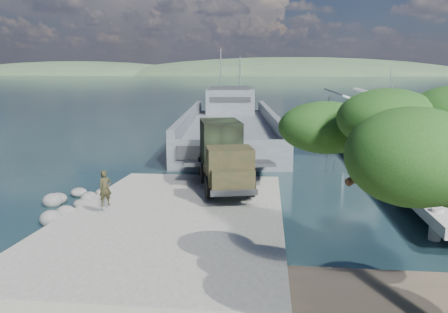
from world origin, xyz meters
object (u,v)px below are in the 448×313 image
(military_truck, at_px, (223,154))
(soldier, at_px, (106,196))
(landing_craft, at_px, (230,131))
(sailboat_near, at_px, (390,127))
(sailboat_far, at_px, (387,121))
(pier, at_px, (368,133))

(military_truck, xyz_separation_m, soldier, (-4.88, -5.79, -0.95))
(landing_craft, xyz_separation_m, sailboat_near, (18.54, 9.49, -0.54))
(soldier, bearing_deg, sailboat_far, 16.91)
(soldier, height_order, sailboat_near, sailboat_near)
(pier, xyz_separation_m, soldier, (-16.14, -20.30, -0.27))
(pier, height_order, landing_craft, landing_craft)
(military_truck, height_order, sailboat_near, sailboat_near)
(soldier, height_order, sailboat_far, sailboat_far)
(military_truck, relative_size, soldier, 4.83)
(sailboat_near, bearing_deg, landing_craft, -139.94)
(sailboat_far, bearing_deg, landing_craft, -126.20)
(soldier, bearing_deg, pier, 7.90)
(sailboat_far, bearing_deg, pier, -92.68)
(landing_craft, bearing_deg, sailboat_near, 22.10)
(sailboat_near, xyz_separation_m, sailboat_far, (1.14, 5.73, 0.10))
(landing_craft, bearing_deg, military_truck, -91.06)
(landing_craft, height_order, sailboat_far, landing_craft)
(military_truck, bearing_deg, sailboat_near, 46.73)
(military_truck, distance_m, sailboat_near, 34.18)
(landing_craft, bearing_deg, sailboat_far, 32.71)
(pier, height_order, soldier, pier)
(pier, distance_m, sailboat_near, 16.15)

